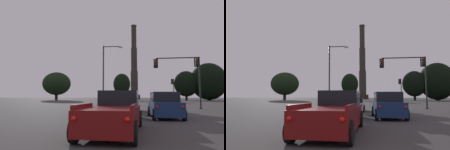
# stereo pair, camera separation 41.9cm
# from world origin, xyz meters

# --- Properties ---
(suv_left_lane_second) EXTENTS (2.22, 4.95, 1.86)m
(suv_left_lane_second) POSITION_xyz_m (-3.46, 12.93, 0.90)
(suv_left_lane_second) COLOR navy
(suv_left_lane_second) RESTS_ON ground_plane
(hatchback_left_lane_front) EXTENTS (1.91, 4.11, 1.44)m
(hatchback_left_lane_front) POSITION_xyz_m (-2.89, 20.33, 0.66)
(hatchback_left_lane_front) COLOR silver
(hatchback_left_lane_front) RESTS_ON ground_plane
(pickup_truck_left_lane_third) EXTENTS (2.38, 5.57, 1.82)m
(pickup_truck_left_lane_third) POSITION_xyz_m (-2.99, 6.63, 0.80)
(pickup_truck_left_lane_third) COLOR maroon
(pickup_truck_left_lane_third) RESTS_ON ground_plane
(suv_center_lane_front) EXTENTS (2.13, 4.92, 1.86)m
(suv_center_lane_front) POSITION_xyz_m (0.17, 19.72, 0.90)
(suv_center_lane_front) COLOR #4C4F54
(suv_center_lane_front) RESTS_ON ground_plane
(suv_center_lane_second) EXTENTS (2.27, 4.97, 1.86)m
(suv_center_lane_second) POSITION_xyz_m (-0.14, 13.42, 0.90)
(suv_center_lane_second) COLOR navy
(suv_center_lane_second) RESTS_ON ground_plane
(traffic_light_far_right) EXTENTS (0.78, 0.50, 5.70)m
(traffic_light_far_right) POSITION_xyz_m (5.87, 49.21, 3.75)
(traffic_light_far_right) COLOR black
(traffic_light_far_right) RESTS_ON ground_plane
(traffic_light_overhead_right) EXTENTS (5.94, 0.50, 6.64)m
(traffic_light_overhead_right) POSITION_xyz_m (3.86, 25.88, 5.09)
(traffic_light_overhead_right) COLOR black
(traffic_light_overhead_right) RESTS_ON ground_plane
(street_lamp) EXTENTS (2.87, 0.36, 8.78)m
(street_lamp) POSITION_xyz_m (-6.55, 27.34, 5.34)
(street_lamp) COLOR #38383A
(street_lamp) RESTS_ON ground_plane
(smokestack) EXTENTS (6.58, 6.58, 43.33)m
(smokestack) POSITION_xyz_m (-4.81, 122.62, 17.04)
(smokestack) COLOR #2B2722
(smokestack) RESTS_ON ground_plane
(treeline_center_left) EXTENTS (9.37, 8.43, 11.74)m
(treeline_center_left) POSITION_xyz_m (16.65, 87.34, 6.62)
(treeline_center_left) COLOR black
(treeline_center_left) RESTS_ON ground_plane
(treeline_center_right) EXTENTS (13.86, 12.48, 14.92)m
(treeline_center_right) POSITION_xyz_m (25.39, 87.73, 7.55)
(treeline_center_right) COLOR black
(treeline_center_right) RESTS_ON ground_plane
(treeline_far_left) EXTENTS (7.19, 6.48, 11.29)m
(treeline_far_left) POSITION_xyz_m (-9.36, 89.35, 6.83)
(treeline_far_left) COLOR black
(treeline_far_left) RESTS_ON ground_plane
(treeline_right_mid) EXTENTS (12.96, 11.66, 12.75)m
(treeline_right_mid) POSITION_xyz_m (-39.78, 93.43, 7.47)
(treeline_right_mid) COLOR black
(treeline_right_mid) RESTS_ON ground_plane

